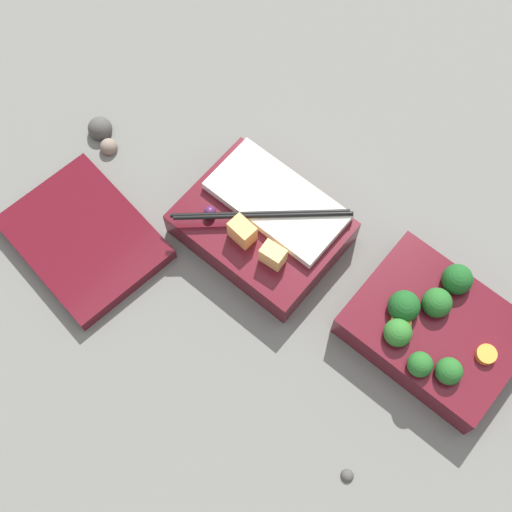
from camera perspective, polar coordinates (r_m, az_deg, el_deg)
name	(u,v)px	position (r m, az deg, el deg)	size (l,w,h in m)	color
ground_plane	(333,289)	(0.85, 6.14, -2.64)	(3.00, 3.00, 0.00)	slate
bento_tray_vegetable	(434,328)	(0.83, 14.04, -5.60)	(0.18, 0.14, 0.07)	#510F19
bento_tray_rice	(262,225)	(0.85, 0.52, 2.46)	(0.18, 0.15, 0.07)	#510F19
bento_lid	(84,239)	(0.88, -13.59, 1.37)	(0.18, 0.14, 0.02)	#510F19
pebble_0	(347,475)	(0.80, 7.33, -17.02)	(0.01, 0.01, 0.01)	#474442
pebble_1	(100,129)	(0.96, -12.37, 9.91)	(0.03, 0.03, 0.03)	#474442
pebble_2	(109,147)	(0.94, -11.69, 8.54)	(0.02, 0.02, 0.02)	#7A6B5B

